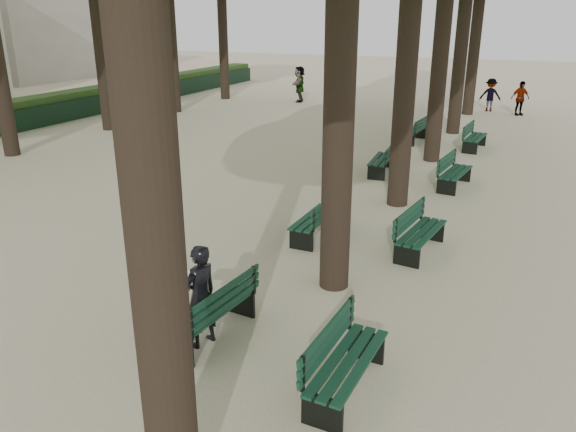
% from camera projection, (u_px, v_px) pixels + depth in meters
% --- Properties ---
extents(ground, '(120.00, 120.00, 0.00)m').
position_uv_depth(ground, '(168.00, 353.00, 8.11)').
color(ground, beige).
rests_on(ground, ground).
extents(bench_left_0, '(0.76, 1.85, 0.92)m').
position_uv_depth(bench_left_0, '(211.00, 321.00, 8.43)').
color(bench_left_0, black).
rests_on(bench_left_0, ground).
extents(bench_left_1, '(0.61, 1.81, 0.92)m').
position_uv_depth(bench_left_1, '(315.00, 225.00, 12.23)').
color(bench_left_1, black).
rests_on(bench_left_1, ground).
extents(bench_left_2, '(0.69, 1.83, 0.92)m').
position_uv_depth(bench_left_2, '(381.00, 165.00, 17.14)').
color(bench_left_2, black).
rests_on(bench_left_2, ground).
extents(bench_left_3, '(0.73, 1.84, 0.92)m').
position_uv_depth(bench_left_3, '(414.00, 135.00, 21.38)').
color(bench_left_3, black).
rests_on(bench_left_3, ground).
extents(bench_right_0, '(0.67, 1.83, 0.92)m').
position_uv_depth(bench_right_0, '(346.00, 373.00, 7.19)').
color(bench_right_0, black).
rests_on(bench_right_0, ground).
extents(bench_right_1, '(0.81, 1.86, 0.92)m').
position_uv_depth(bench_right_1, '(420.00, 240.00, 11.43)').
color(bench_right_1, black).
rests_on(bench_right_1, ground).
extents(bench_right_2, '(0.80, 1.86, 0.92)m').
position_uv_depth(bench_right_2, '(455.00, 178.00, 15.75)').
color(bench_right_2, black).
rests_on(bench_right_2, ground).
extents(bench_right_3, '(0.74, 1.85, 0.92)m').
position_uv_depth(bench_right_3, '(475.00, 142.00, 20.18)').
color(bench_right_3, black).
rests_on(bench_right_3, ground).
extents(man_with_map, '(0.68, 0.70, 1.58)m').
position_uv_depth(man_with_map, '(200.00, 296.00, 8.07)').
color(man_with_map, black).
rests_on(man_with_map, ground).
extents(pedestrian_a, '(0.54, 0.93, 1.81)m').
position_uv_depth(pedestrian_a, '(337.00, 88.00, 29.83)').
color(pedestrian_a, '#262628').
rests_on(pedestrian_a, ground).
extents(pedestrian_e, '(0.81, 1.83, 1.93)m').
position_uv_depth(pedestrian_e, '(300.00, 84.00, 30.95)').
color(pedestrian_e, '#262628').
rests_on(pedestrian_e, ground).
extents(pedestrian_b, '(1.05, 0.37, 1.61)m').
position_uv_depth(pedestrian_b, '(490.00, 95.00, 28.01)').
color(pedestrian_b, '#262628').
rests_on(pedestrian_b, ground).
extents(pedestrian_c, '(0.97, 0.80, 1.62)m').
position_uv_depth(pedestrian_c, '(520.00, 98.00, 26.85)').
color(pedestrian_c, '#262628').
rests_on(pedestrian_c, ground).
extents(fence, '(0.08, 42.00, 0.90)m').
position_uv_depth(fence, '(17.00, 122.00, 23.05)').
color(fence, black).
rests_on(fence, ground).
extents(hedge, '(1.20, 42.00, 1.20)m').
position_uv_depth(hedge, '(4.00, 117.00, 23.26)').
color(hedge, '#264718').
rests_on(hedge, ground).
extents(building_far, '(12.00, 16.00, 7.00)m').
position_uv_depth(building_far, '(38.00, 29.00, 45.14)').
color(building_far, '#B7B2A3').
rests_on(building_far, ground).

